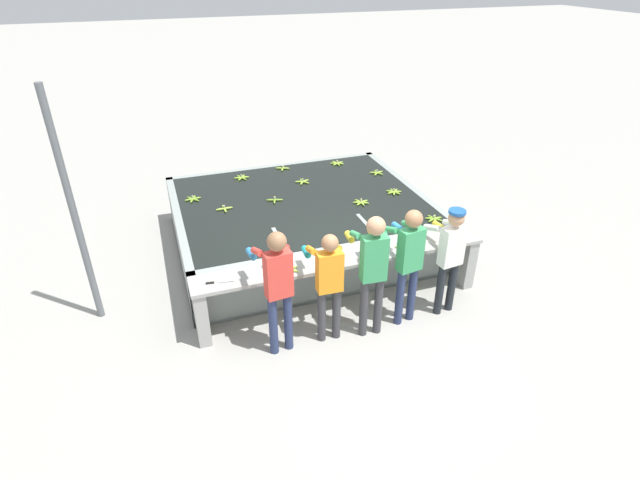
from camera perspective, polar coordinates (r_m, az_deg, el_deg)
The scene contains 24 objects.
ground_plane at distance 7.08m, azimuth 3.25°, elevation -8.73°, with size 80.00×80.00×0.00m, color #A3A099.
wash_tank at distance 8.57m, azimuth -2.15°, elevation 2.03°, with size 4.13×3.46×0.84m.
work_ledge at distance 6.90m, azimuth 2.68°, elevation -3.75°, with size 4.13×0.45×0.84m.
worker_0 at distance 5.96m, azimuth -4.85°, elevation -4.74°, with size 0.45×0.73×1.71m.
worker_1 at distance 6.20m, azimuth 0.99°, elevation -4.39°, with size 0.42×0.71×1.55m.
worker_2 at distance 6.24m, azimuth 6.04°, elevation -2.88°, with size 0.44×0.73×1.74m.
worker_3 at distance 6.54m, azimuth 10.05°, elevation -1.86°, with size 0.48×0.74×1.70m.
worker_4 at distance 6.89m, azimuth 14.57°, elevation -1.30°, with size 0.46×0.73×1.59m.
banana_bunch_floating_0 at distance 8.73m, azimuth 8.44°, elevation 5.48°, with size 0.28×0.27×0.08m.
banana_bunch_floating_1 at distance 8.28m, azimuth 4.71°, elevation 4.33°, with size 0.28×0.27×0.08m.
banana_bunch_floating_2 at distance 9.90m, azimuth 1.97°, elevation 8.77°, with size 0.28×0.28×0.08m.
banana_bunch_floating_3 at distance 7.92m, azimuth 12.89°, elevation 2.40°, with size 0.27×0.28×0.08m.
banana_bunch_floating_4 at distance 8.64m, azimuth -14.33°, elevation 4.58°, with size 0.28×0.27×0.08m.
banana_bunch_floating_5 at distance 9.05m, azimuth -1.99°, elevation 6.69°, with size 0.28×0.27×0.08m.
banana_bunch_floating_6 at distance 8.18m, azimuth -10.89°, elevation 3.55°, with size 0.28×0.28×0.08m.
banana_bunch_floating_7 at distance 9.67m, azimuth -4.30°, elevation 8.19°, with size 0.27×0.27×0.08m.
banana_bunch_floating_8 at distance 9.33m, azimuth -8.96°, elevation 7.07°, with size 0.28×0.27×0.08m.
banana_bunch_floating_9 at distance 8.37m, azimuth -5.21°, elevation 4.60°, with size 0.28×0.28×0.08m.
banana_bunch_floating_10 at distance 9.49m, azimuth 6.52°, elevation 7.65°, with size 0.28×0.27×0.08m.
banana_bunch_ledge_0 at distance 7.37m, azimuth 14.60°, elevation 0.02°, with size 0.28×0.28×0.08m.
banana_bunch_ledge_1 at distance 7.07m, azimuth 9.65°, elevation -0.72°, with size 0.28×0.28×0.08m.
banana_bunch_ledge_2 at distance 6.49m, azimuth -3.67°, elevation -3.36°, with size 0.28×0.27×0.08m.
knife_0 at distance 6.38m, azimuth -11.83°, elevation -4.75°, with size 0.35×0.08×0.02m.
support_post_left at distance 6.95m, azimuth -26.30°, elevation 2.74°, with size 0.09×0.09×3.20m.
Camera 1 is at (-2.21, -5.09, 4.40)m, focal length 28.00 mm.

